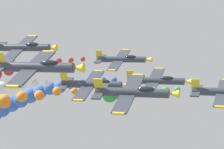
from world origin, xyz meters
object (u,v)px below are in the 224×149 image
airplane_left_outer (93,84)px  airplane_right_outer (122,59)px  airplane_trailing (36,67)px  airplane_high_slot (23,47)px  airplane_left_inner (157,81)px  airplane_right_inner (133,92)px

airplane_left_outer → airplane_right_outer: airplane_right_outer is taller
airplane_trailing → airplane_right_outer: bearing=-177.9°
airplane_trailing → airplane_high_slot: 21.39m
airplane_left_inner → airplane_trailing: 28.62m
airplane_right_outer → airplane_high_slot: 21.59m
airplane_left_inner → airplane_left_outer: (9.12, -7.46, -0.03)m
airplane_trailing → airplane_high_slot: bearing=-148.2°
airplane_left_inner → airplane_trailing: (27.48, -7.27, 3.32)m
airplane_left_inner → airplane_right_outer: bearing=-138.3°
airplane_left_inner → airplane_high_slot: airplane_high_slot is taller
airplane_left_outer → airplane_right_outer: (-18.85, -1.20, 3.04)m
airplane_right_inner → airplane_right_outer: airplane_right_outer is taller
airplane_left_inner → airplane_high_slot: 21.37m
airplane_right_outer → airplane_left_inner: bearing=41.7°
airplane_left_outer → airplane_high_slot: (0.25, -11.01, 5.29)m
airplane_right_inner → airplane_left_outer: airplane_right_inner is taller
airplane_right_inner → airplane_trailing: airplane_trailing is taller
airplane_right_outer → airplane_trailing: bearing=2.1°
airplane_right_inner → airplane_right_outer: 30.86m
airplane_right_inner → airplane_trailing: (8.19, -8.69, 3.29)m
airplane_left_outer → airplane_left_inner: bearing=140.7°
airplane_left_inner → airplane_high_slot: (9.37, -18.48, 5.26)m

